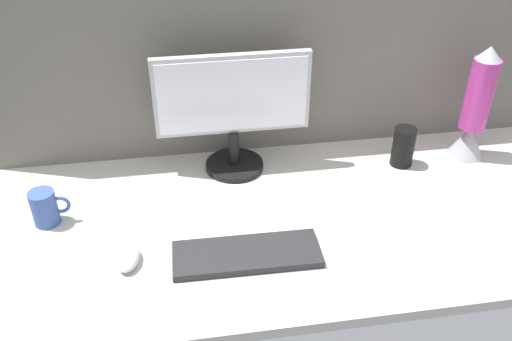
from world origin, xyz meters
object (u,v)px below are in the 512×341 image
monitor (233,107)px  mug_ceramic_blue (45,208)px  mouse (128,258)px  mug_black_travel (403,147)px  lava_lamp (475,112)px  keyboard (247,254)px

monitor → mug_ceramic_blue: 59.08cm
mouse → mug_ceramic_blue: size_ratio=0.92×
mug_ceramic_blue → mouse: bearing=-41.7°
monitor → mug_black_travel: monitor is taller
mouse → lava_lamp: lava_lamp is taller
keyboard → lava_lamp: bearing=26.8°
monitor → mouse: size_ratio=4.78×
mouse → lava_lamp: bearing=25.9°
monitor → keyboard: 46.27cm
mouse → lava_lamp: size_ratio=0.26×
keyboard → mug_ceramic_blue: size_ratio=3.56×
mug_ceramic_blue → lava_lamp: (128.53, 14.90, 10.45)cm
keyboard → mouse: 29.39cm
monitor → mug_ceramic_blue: bearing=-159.9°
monitor → mug_black_travel: bearing=-7.3°
monitor → lava_lamp: size_ratio=1.24×
keyboard → mug_black_travel: bearing=33.9°
mouse → lava_lamp: (106.39, 34.62, 13.80)cm
mug_ceramic_blue → mug_black_travel: 106.55cm
mouse → mug_ceramic_blue: 29.84cm
mug_ceramic_blue → mug_black_travel: bearing=6.9°
mouse → mug_black_travel: (83.63, 32.53, 4.68)cm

